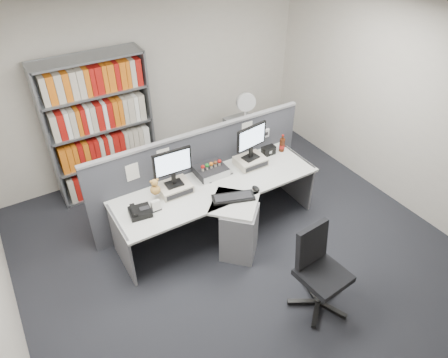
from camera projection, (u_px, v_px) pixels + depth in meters
ground at (252, 268)px, 4.95m from camera, size 5.50×5.50×0.00m
room_shell at (260, 140)px, 3.88m from camera, size 5.04×5.54×2.72m
partition at (201, 172)px, 5.42m from camera, size 3.00×0.08×1.27m
desk at (226, 211)px, 5.08m from camera, size 2.60×1.20×0.72m
monitor_riser_left at (175, 188)px, 4.95m from camera, size 0.38×0.31×0.10m
monitor_riser_right at (251, 161)px, 5.41m from camera, size 0.38×0.31×0.10m
monitor_left at (172, 165)px, 4.75m from camera, size 0.47×0.16×0.48m
monitor_right at (251, 139)px, 5.21m from camera, size 0.46×0.18×0.47m
desktop_pc at (211, 171)px, 5.24m from camera, size 0.38×0.34×0.10m
figurines at (211, 165)px, 5.17m from camera, size 0.29×0.05×0.09m
keyboard at (233, 197)px, 4.86m from camera, size 0.53×0.34×0.03m
mouse at (256, 189)px, 4.98m from camera, size 0.08×0.12×0.05m
desk_phone at (140, 212)px, 4.62m from camera, size 0.27×0.25×0.10m
desk_calendar at (156, 206)px, 4.67m from camera, size 0.11×0.08×0.13m
plush_toy at (155, 188)px, 4.73m from camera, size 0.12×0.12×0.21m
speaker at (268, 151)px, 5.59m from camera, size 0.18×0.10×0.12m
cola_bottle at (282, 145)px, 5.65m from camera, size 0.08×0.08×0.25m
shelving_unit at (100, 129)px, 5.67m from camera, size 1.41×0.40×2.00m
filing_cabinet at (244, 142)px, 6.61m from camera, size 0.45×0.61×0.70m
desk_fan at (246, 104)px, 6.21m from camera, size 0.29×0.17×0.49m
office_chair at (318, 268)px, 4.27m from camera, size 0.63×0.65×0.98m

